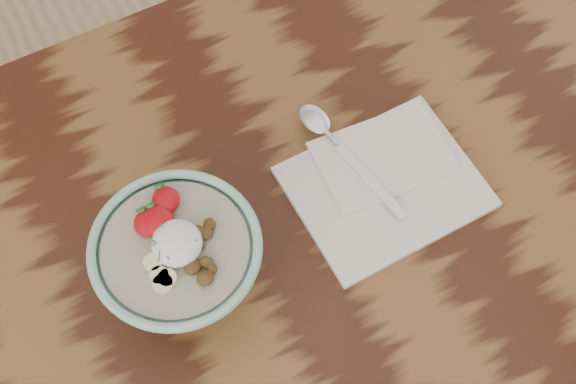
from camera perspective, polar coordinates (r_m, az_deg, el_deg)
name	(u,v)px	position (r cm, az deg, el deg)	size (l,w,h in cm)	color
table	(294,292)	(106.25, 0.41, -7.11)	(160.00, 90.00, 75.00)	#38190E
breakfast_bowl	(179,261)	(91.56, -7.75, -4.87)	(19.19, 19.19, 12.96)	#92C5B2
napkin	(385,181)	(102.54, 6.88, 0.82)	(23.40, 19.47, 1.41)	white
spoon	(328,134)	(103.85, 2.89, 4.13)	(5.77, 20.42, 1.06)	silver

